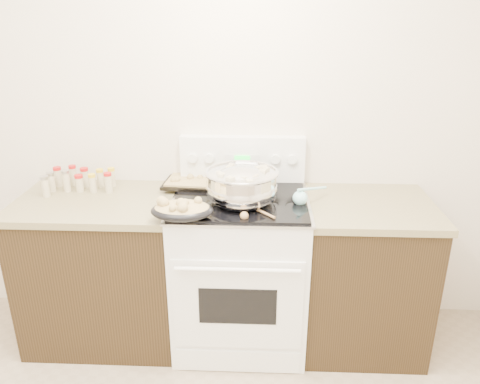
{
  "coord_description": "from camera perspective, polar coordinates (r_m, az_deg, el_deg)",
  "views": [
    {
      "loc": [
        0.45,
        -1.02,
        1.94
      ],
      "look_at": [
        0.35,
        1.37,
        1.0
      ],
      "focal_mm": 35.0,
      "sensor_mm": 36.0,
      "label": 1
    }
  ],
  "objects": [
    {
      "name": "room_shell",
      "position": [
        1.15,
        -21.16,
        7.92
      ],
      "size": [
        4.1,
        3.6,
        2.75
      ],
      "color": "silver",
      "rests_on": "ground"
    },
    {
      "name": "counter_left",
      "position": [
        3.01,
        -16.11,
        -8.88
      ],
      "size": [
        0.93,
        0.67,
        0.92
      ],
      "color": "black",
      "rests_on": "ground"
    },
    {
      "name": "counter_right",
      "position": [
        2.93,
        14.66,
        -9.62
      ],
      "size": [
        0.73,
        0.67,
        0.92
      ],
      "color": "black",
      "rests_on": "ground"
    },
    {
      "name": "kitchen_range",
      "position": [
        2.85,
        0.05,
        -9.18
      ],
      "size": [
        0.78,
        0.73,
        1.22
      ],
      "color": "white",
      "rests_on": "ground"
    },
    {
      "name": "mixing_bowl",
      "position": [
        2.56,
        0.22,
        0.7
      ],
      "size": [
        0.49,
        0.49,
        0.24
      ],
      "color": "silver",
      "rests_on": "kitchen_range"
    },
    {
      "name": "roasting_pan",
      "position": [
        2.39,
        -7.13,
        -2.1
      ],
      "size": [
        0.33,
        0.23,
        0.11
      ],
      "color": "black",
      "rests_on": "kitchen_range"
    },
    {
      "name": "baking_sheet",
      "position": [
        2.85,
        -5.32,
        1.27
      ],
      "size": [
        0.39,
        0.29,
        0.06
      ],
      "color": "black",
      "rests_on": "kitchen_range"
    },
    {
      "name": "wooden_spoon",
      "position": [
        2.42,
        1.18,
        -2.67
      ],
      "size": [
        0.18,
        0.2,
        0.04
      ],
      "color": "#A17849",
      "rests_on": "kitchen_range"
    },
    {
      "name": "blue_ladle",
      "position": [
        2.59,
        7.5,
        -0.61
      ],
      "size": [
        0.21,
        0.22,
        0.1
      ],
      "color": "#9DE4EB",
      "rests_on": "kitchen_range"
    },
    {
      "name": "spice_jars",
      "position": [
        2.97,
        -19.13,
        1.39
      ],
      "size": [
        0.39,
        0.23,
        0.13
      ],
      "color": "#BFB28C",
      "rests_on": "counter_left"
    }
  ]
}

